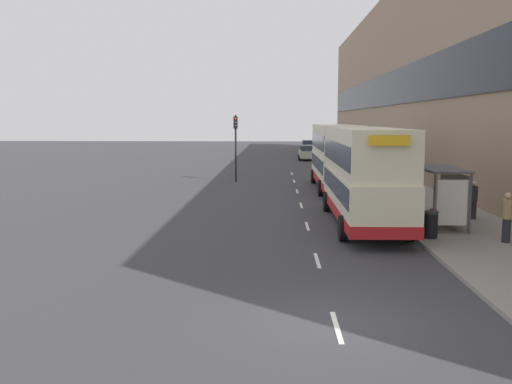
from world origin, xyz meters
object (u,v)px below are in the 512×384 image
Objects in this scene: car_1 at (308,147)px; litter_bin at (431,224)px; bus_shelter at (445,186)px; pedestrian_1 at (415,192)px; pedestrian_at_shelter at (474,200)px; car_0 at (307,153)px; traffic_light_far_kerb at (236,137)px; double_decker_bus_near at (364,174)px; double_decker_bus_ahead at (336,155)px; pedestrian_2 at (507,217)px.

car_1 is 57.34m from litter_bin.
bus_shelter reaches higher than pedestrian_1.
bus_shelter is 2.43× the size of pedestrian_1.
pedestrian_1 is (-0.07, 4.73, -0.85)m from bus_shelter.
pedestrian_1 reaches higher than car_1.
pedestrian_at_shelter is 5.31m from litter_bin.
litter_bin is at bearing -86.95° from car_0.
traffic_light_far_kerb is at bearing 126.59° from pedestrian_1.
bus_shelter is at bearing 64.09° from litter_bin.
pedestrian_at_shelter is (5.43, -39.82, 0.17)m from car_0.
litter_bin is at bearing -88.49° from car_1.
double_decker_bus_near reaches higher than car_0.
car_1 is at bearing 93.04° from pedestrian_1.
car_0 is 44.20m from litter_bin.
double_decker_bus_ahead reaches higher than pedestrian_1.
pedestrian_2 reaches higher than car_1.
double_decker_bus_near is at bearing 121.41° from litter_bin.
pedestrian_at_shelter is at bearing 54.51° from litter_bin.
double_decker_bus_near is 5.38m from pedestrian_at_shelter.
traffic_light_far_kerb is (-10.10, 13.61, 2.33)m from pedestrian_1.
double_decker_bus_near is 6.31m from pedestrian_2.
pedestrian_at_shelter reaches higher than car_1.
car_1 is (0.85, 13.19, 0.04)m from car_0.
double_decker_bus_near is 40.76m from car_0.
bus_shelter is 14.24m from double_decker_bus_ahead.
double_decker_bus_ahead is at bearing 96.68° from litter_bin.
double_decker_bus_ahead is 17.71m from pedestrian_2.
traffic_light_far_kerb reaches higher than bus_shelter.
bus_shelter is 21.02m from traffic_light_far_kerb.
car_0 is (-0.43, 27.73, -1.43)m from double_decker_bus_ahead.
litter_bin is (-3.07, -4.31, -0.35)m from pedestrian_at_shelter.
car_1 is 2.24× the size of pedestrian_1.
double_decker_bus_near is 4.30m from litter_bin.
traffic_light_far_kerb is (-6.88, 17.45, 1.07)m from double_decker_bus_near.
traffic_light_far_kerb is at bearing 119.02° from bus_shelter.
car_0 is 13.22m from car_1.
double_decker_bus_ahead reaches higher than bus_shelter.
car_0 is 0.88× the size of traffic_light_far_kerb.
double_decker_bus_ahead reaches higher than car_1.
double_decker_bus_ahead is at bearing -32.36° from traffic_light_far_kerb.
car_1 is (0.57, 53.92, -1.39)m from double_decker_bus_near.
double_decker_bus_near reaches higher than car_1.
bus_shelter is 2.26× the size of pedestrian_2.
pedestrian_2 is (4.66, -4.09, -1.19)m from double_decker_bus_near.
litter_bin is at bearing -66.77° from traffic_light_far_kerb.
double_decker_bus_near is at bearing 165.02° from bus_shelter.
car_0 is 1.14× the size of car_1.
car_1 is 0.78× the size of traffic_light_far_kerb.
double_decker_bus_ahead is 8.39m from traffic_light_far_kerb.
pedestrian_at_shelter is at bearing -56.75° from pedestrian_1.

